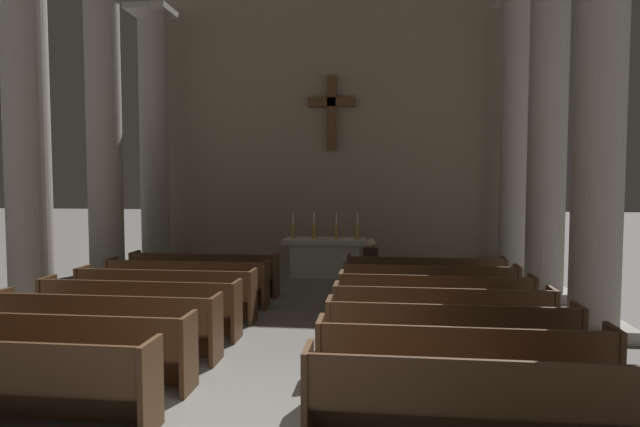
{
  "coord_description": "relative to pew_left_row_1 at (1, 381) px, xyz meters",
  "views": [
    {
      "loc": [
        1.5,
        -5.04,
        2.54
      ],
      "look_at": [
        0.0,
        7.79,
        1.74
      ],
      "focal_mm": 30.21,
      "sensor_mm": 36.0,
      "label": 1
    }
  ],
  "objects": [
    {
      "name": "column_left_fourth",
      "position": [
        -2.55,
        9.66,
        3.1
      ],
      "size": [
        1.18,
        1.18,
        7.34
      ],
      "color": "#ADA89E",
      "rests_on": "ground"
    },
    {
      "name": "lone_worshipper",
      "position": [
        3.66,
        6.41,
        0.22
      ],
      "size": [
        0.32,
        0.43,
        1.32
      ],
      "color": "#26262B",
      "rests_on": "ground"
    },
    {
      "name": "column_right_fourth",
      "position": [
        7.35,
        9.66,
        3.1
      ],
      "size": [
        1.18,
        1.18,
        7.34
      ],
      "color": "#ADA89E",
      "rests_on": "ground"
    },
    {
      "name": "pew_right_row_6",
      "position": [
        4.8,
        5.31,
        0.0
      ],
      "size": [
        3.28,
        0.5,
        0.95
      ],
      "color": "brown",
      "rests_on": "ground"
    },
    {
      "name": "candlestick_outer_right",
      "position": [
        3.25,
        8.99,
        0.75
      ],
      "size": [
        0.16,
        0.16,
        0.67
      ],
      "color": "#B79338",
      "rests_on": "altar"
    },
    {
      "name": "pew_right_row_5",
      "position": [
        4.8,
        4.25,
        0.0
      ],
      "size": [
        3.28,
        0.5,
        0.95
      ],
      "color": "brown",
      "rests_on": "ground"
    },
    {
      "name": "column_left_third",
      "position": [
        -2.55,
        6.91,
        3.1
      ],
      "size": [
        1.18,
        1.18,
        7.34
      ],
      "color": "#ADA89E",
      "rests_on": "ground"
    },
    {
      "name": "apse_with_cross",
      "position": [
        2.4,
        11.04,
        3.61
      ],
      "size": [
        11.15,
        0.51,
        8.16
      ],
      "color": "gray",
      "rests_on": "ground"
    },
    {
      "name": "pew_right_row_4",
      "position": [
        4.8,
        3.18,
        0.0
      ],
      "size": [
        3.28,
        0.5,
        0.95
      ],
      "color": "brown",
      "rests_on": "ground"
    },
    {
      "name": "pew_left_row_1",
      "position": [
        0.0,
        0.0,
        0.0
      ],
      "size": [
        3.28,
        0.5,
        0.95
      ],
      "color": "brown",
      "rests_on": "ground"
    },
    {
      "name": "pew_left_row_2",
      "position": [
        0.0,
        1.06,
        0.0
      ],
      "size": [
        3.28,
        0.5,
        0.95
      ],
      "color": "brown",
      "rests_on": "ground"
    },
    {
      "name": "pew_right_row_1",
      "position": [
        4.8,
        0.0,
        0.0
      ],
      "size": [
        3.28,
        0.5,
        0.95
      ],
      "color": "brown",
      "rests_on": "ground"
    },
    {
      "name": "pew_left_row_7",
      "position": [
        0.0,
        6.37,
        0.0
      ],
      "size": [
        3.28,
        0.5,
        0.95
      ],
      "color": "brown",
      "rests_on": "ground"
    },
    {
      "name": "pew_right_row_7",
      "position": [
        4.8,
        6.37,
        0.0
      ],
      "size": [
        3.28,
        0.5,
        0.95
      ],
      "color": "brown",
      "rests_on": "ground"
    },
    {
      "name": "candlestick_inner_left",
      "position": [
        2.1,
        8.99,
        0.75
      ],
      "size": [
        0.16,
        0.16,
        0.67
      ],
      "color": "#B79338",
      "rests_on": "altar"
    },
    {
      "name": "pew_right_row_3",
      "position": [
        4.8,
        2.12,
        0.0
      ],
      "size": [
        3.28,
        0.5,
        0.95
      ],
      "color": "brown",
      "rests_on": "ground"
    },
    {
      "name": "altar",
      "position": [
        2.4,
        8.99,
        0.06
      ],
      "size": [
        2.2,
        0.9,
        1.01
      ],
      "color": "#BCB7AD",
      "rests_on": "ground"
    },
    {
      "name": "column_left_second",
      "position": [
        -2.55,
        4.16,
        3.1
      ],
      "size": [
        1.18,
        1.18,
        7.34
      ],
      "color": "#ADA89E",
      "rests_on": "ground"
    },
    {
      "name": "pew_right_row_2",
      "position": [
        4.8,
        1.06,
        0.0
      ],
      "size": [
        3.28,
        0.5,
        0.95
      ],
      "color": "brown",
      "rests_on": "ground"
    },
    {
      "name": "candlestick_inner_right",
      "position": [
        2.7,
        8.99,
        0.75
      ],
      "size": [
        0.16,
        0.16,
        0.67
      ],
      "color": "#B79338",
      "rests_on": "altar"
    },
    {
      "name": "pew_left_row_4",
      "position": [
        0.0,
        3.18,
        0.0
      ],
      "size": [
        3.28,
        0.5,
        0.95
      ],
      "color": "brown",
      "rests_on": "ground"
    },
    {
      "name": "pew_left_row_5",
      "position": [
        0.0,
        4.25,
        0.0
      ],
      "size": [
        3.28,
        0.5,
        0.95
      ],
      "color": "brown",
      "rests_on": "ground"
    },
    {
      "name": "column_right_third",
      "position": [
        7.35,
        6.91,
        3.1
      ],
      "size": [
        1.18,
        1.18,
        7.34
      ],
      "color": "#ADA89E",
      "rests_on": "ground"
    },
    {
      "name": "candlestick_outer_left",
      "position": [
        1.55,
        8.99,
        0.75
      ],
      "size": [
        0.16,
        0.16,
        0.67
      ],
      "color": "#B79338",
      "rests_on": "altar"
    },
    {
      "name": "column_right_second",
      "position": [
        7.35,
        4.16,
        3.1
      ],
      "size": [
        1.18,
        1.18,
        7.34
      ],
      "color": "#ADA89E",
      "rests_on": "ground"
    },
    {
      "name": "pew_left_row_6",
      "position": [
        0.0,
        5.31,
        0.0
      ],
      "size": [
        3.28,
        0.5,
        0.95
      ],
      "color": "brown",
      "rests_on": "ground"
    },
    {
      "name": "pew_left_row_3",
      "position": [
        0.0,
        2.12,
        0.0
      ],
      "size": [
        3.28,
        0.5,
        0.95
      ],
      "color": "brown",
      "rests_on": "ground"
    }
  ]
}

